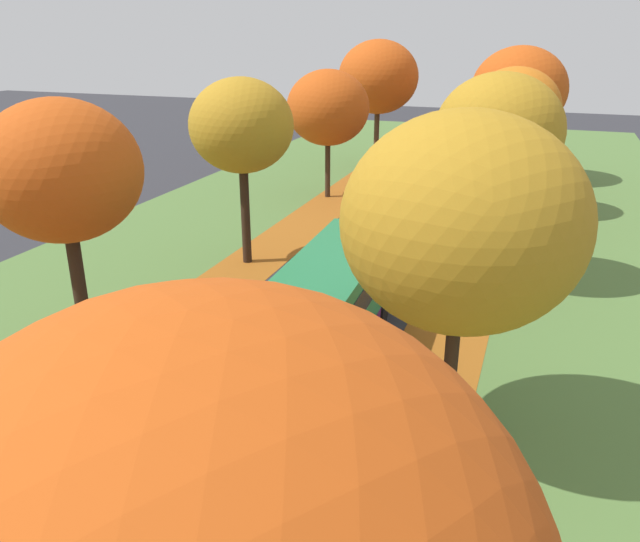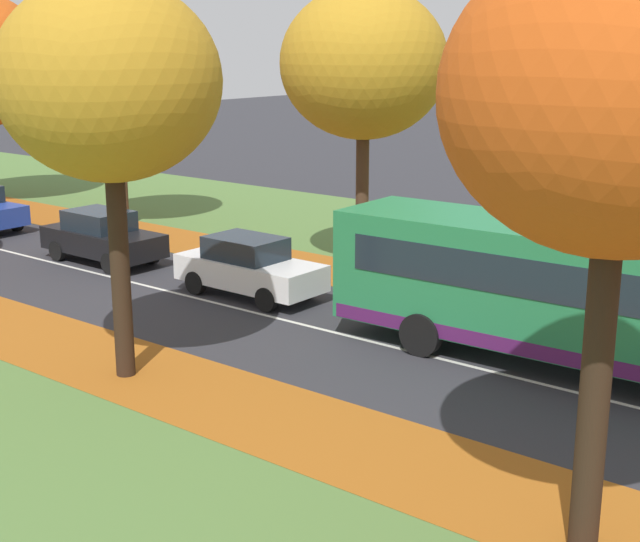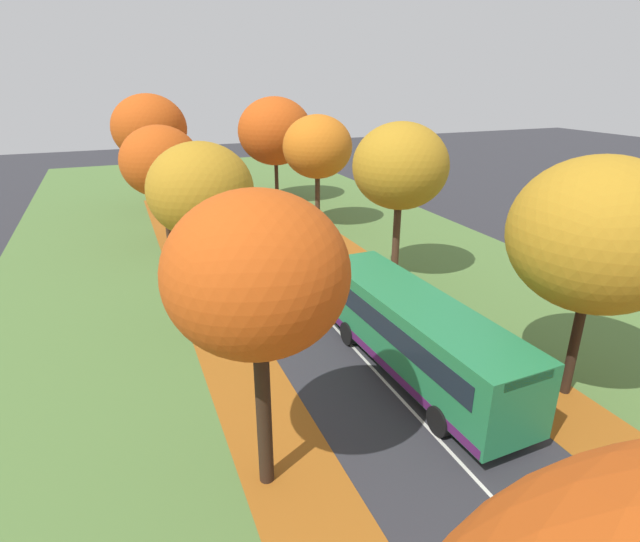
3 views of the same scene
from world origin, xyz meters
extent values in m
cube|color=#517538|center=(-9.20, 20.00, 0.00)|extent=(12.00, 90.00, 0.01)
cube|color=#9E5619|center=(-4.60, 14.00, 0.01)|extent=(2.80, 60.00, 0.00)
cube|color=#517538|center=(9.20, 20.00, 0.00)|extent=(12.00, 90.00, 0.01)
cube|color=#9E5619|center=(4.60, 14.00, 0.01)|extent=(2.80, 60.00, 0.00)
cube|color=silver|center=(0.00, 20.00, 0.00)|extent=(0.12, 80.00, 0.01)
cylinder|color=black|center=(-5.30, 8.48, 2.22)|extent=(0.40, 0.40, 4.45)
ellipsoid|color=#C64C14|center=(-5.30, 8.48, 6.08)|extent=(4.35, 4.35, 3.92)
cylinder|color=black|center=(-4.87, 18.49, 2.18)|extent=(0.39, 0.39, 4.35)
ellipsoid|color=#B27F1E|center=(-4.87, 18.49, 5.98)|extent=(4.32, 4.32, 3.89)
cylinder|color=#382619|center=(-5.31, 30.61, 1.77)|extent=(0.32, 0.32, 3.54)
ellipsoid|color=#C64C14|center=(-5.31, 30.61, 5.36)|extent=(4.88, 4.88, 4.39)
cylinder|color=#422D1E|center=(-5.00, 40.83, 2.14)|extent=(0.38, 0.38, 4.27)
ellipsoid|color=#C64C14|center=(-5.00, 40.83, 6.44)|extent=(5.79, 5.79, 5.21)
cylinder|color=black|center=(5.51, 8.43, 1.86)|extent=(0.33, 0.33, 3.72)
ellipsoid|color=#B27F1E|center=(5.51, 8.43, 5.75)|extent=(5.41, 5.41, 4.87)
cylinder|color=#422D1E|center=(5.27, 19.81, 2.14)|extent=(0.39, 0.39, 4.28)
ellipsoid|color=#B27F1E|center=(5.27, 19.81, 6.09)|extent=(4.82, 4.82, 4.34)
cylinder|color=#422D1E|center=(5.19, 30.68, 1.96)|extent=(0.35, 0.35, 3.91)
ellipsoid|color=orange|center=(5.19, 30.68, 5.72)|extent=(4.82, 4.82, 4.33)
cylinder|color=#382619|center=(4.90, 39.43, 1.81)|extent=(0.33, 0.33, 3.62)
ellipsoid|color=#C64C14|center=(4.90, 39.43, 5.95)|extent=(6.20, 6.20, 5.58)
cylinder|color=#4C3823|center=(-3.54, 4.08, 0.35)|extent=(0.12, 0.12, 0.70)
cube|color=#237A47|center=(1.22, 11.53, 1.73)|extent=(2.84, 10.48, 2.50)
cube|color=#19232D|center=(1.39, 6.39, 2.08)|extent=(2.30, 0.18, 1.30)
cube|color=#19232D|center=(1.22, 11.53, 2.13)|extent=(2.84, 9.23, 0.80)
cube|color=#4C1951|center=(1.22, 11.53, 0.66)|extent=(2.86, 10.27, 0.32)
cube|color=yellow|center=(1.39, 6.37, 2.80)|extent=(1.75, 0.14, 0.28)
cylinder|color=black|center=(2.51, 8.35, 0.48)|extent=(0.33, 0.97, 0.96)
cylinder|color=black|center=(0.14, 8.27, 0.48)|extent=(0.33, 0.97, 0.96)
cylinder|color=black|center=(2.31, 14.43, 0.48)|extent=(0.33, 0.97, 0.96)
cylinder|color=black|center=(-0.06, 14.35, 0.48)|extent=(0.33, 0.97, 0.96)
cube|color=silver|center=(1.07, 20.47, 0.67)|extent=(1.72, 4.21, 0.70)
cube|color=#19232D|center=(1.07, 20.62, 1.32)|extent=(1.46, 2.02, 0.60)
cylinder|color=black|center=(1.84, 19.17, 0.32)|extent=(0.22, 0.64, 0.64)
cylinder|color=black|center=(0.28, 19.18, 0.32)|extent=(0.22, 0.64, 0.64)
cylinder|color=black|center=(1.86, 21.77, 0.32)|extent=(0.22, 0.64, 0.64)
cylinder|color=black|center=(0.29, 21.78, 0.32)|extent=(0.22, 0.64, 0.64)
cube|color=black|center=(1.04, 26.66, 0.67)|extent=(1.73, 4.21, 0.70)
cube|color=#19232D|center=(1.04, 26.81, 1.32)|extent=(1.46, 2.03, 0.60)
cylinder|color=black|center=(1.81, 25.35, 0.32)|extent=(0.22, 0.64, 0.64)
cylinder|color=black|center=(0.25, 25.36, 0.32)|extent=(0.22, 0.64, 0.64)
cylinder|color=black|center=(1.83, 27.95, 0.32)|extent=(0.22, 0.64, 0.64)
cylinder|color=black|center=(0.27, 27.96, 0.32)|extent=(0.22, 0.64, 0.64)
cube|color=#233D9E|center=(1.26, 34.24, 0.67)|extent=(1.81, 4.24, 0.70)
cube|color=#19232D|center=(1.25, 34.39, 1.32)|extent=(1.50, 2.05, 0.60)
cylinder|color=black|center=(2.07, 32.96, 0.32)|extent=(0.24, 0.65, 0.64)
cylinder|color=black|center=(0.51, 32.92, 0.32)|extent=(0.24, 0.65, 0.64)
cylinder|color=black|center=(2.00, 35.56, 0.32)|extent=(0.24, 0.65, 0.64)
cylinder|color=black|center=(0.44, 35.52, 0.32)|extent=(0.24, 0.65, 0.64)
cube|color=#1E6038|center=(1.36, 40.77, 0.67)|extent=(1.75, 4.22, 0.70)
cube|color=#19232D|center=(1.35, 40.92, 1.32)|extent=(1.47, 2.03, 0.60)
cylinder|color=black|center=(2.15, 39.48, 0.32)|extent=(0.23, 0.64, 0.64)
cylinder|color=black|center=(0.59, 39.46, 0.32)|extent=(0.23, 0.64, 0.64)
cylinder|color=black|center=(2.12, 42.08, 0.32)|extent=(0.23, 0.64, 0.64)
cylinder|color=black|center=(0.56, 42.06, 0.32)|extent=(0.23, 0.64, 0.64)
camera|label=1|loc=(7.00, -4.91, 9.68)|focal=35.00mm
camera|label=2|loc=(-15.95, 4.59, 6.70)|focal=50.00mm
camera|label=3|loc=(-7.99, -1.92, 10.33)|focal=28.00mm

